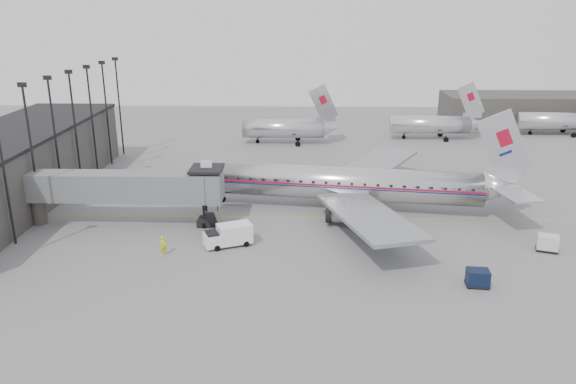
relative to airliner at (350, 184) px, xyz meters
The scene contains 14 objects.
ground 11.60m from the airliner, 127.31° to the right, with size 160.00×160.00×0.00m, color slate.
terminal 40.80m from the airliner, behind, with size 12.00×46.00×8.00m, color #3C3937.
hangar 63.83m from the airliner, 53.21° to the left, with size 30.00×12.00×6.00m, color #3C3937.
apron_line 5.68m from the airliner, 142.57° to the right, with size 0.15×60.00×0.01m, color gold.
jet_bridge 24.03m from the airliner, 167.44° to the right, with size 21.00×6.20×7.10m.
floodlight_masts 34.92m from the airliner, behind, with size 0.90×42.25×15.25m.
distant_aircraft_near 34.20m from the airliner, 104.51° to the left, with size 16.39×3.20×10.26m.
distant_aircraft_mid 41.00m from the airliner, 64.84° to the left, with size 16.39×3.20×10.26m.
distant_aircraft_far 58.37m from the airliner, 44.78° to the left, with size 16.39×3.20×10.26m.
airliner is the anchor object (origin of this frame).
service_van 16.95m from the airliner, 139.62° to the right, with size 5.01×3.46×2.20m.
baggage_cart_navy 21.17m from the airliner, 63.85° to the right, with size 2.05×1.63×1.51m.
baggage_cart_white 21.61m from the airliner, 31.99° to the right, with size 2.40×2.11×1.58m.
ramp_worker 23.06m from the airliner, 144.85° to the right, with size 0.72×0.47×1.96m, color yellow.
Camera 1 is at (0.99, -53.06, 22.56)m, focal length 35.00 mm.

